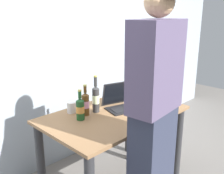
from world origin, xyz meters
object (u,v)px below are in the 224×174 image
(beer_bottle_amber, at_px, (96,98))
(coffee_mug, at_px, (72,107))
(beer_bottle_brown, at_px, (80,108))
(laptop, at_px, (123,102))
(beer_bottle_green, at_px, (85,103))
(person_figure, at_px, (154,119))

(beer_bottle_amber, distance_m, coffee_mug, 0.23)
(beer_bottle_brown, xyz_separation_m, beer_bottle_amber, (0.21, 0.04, 0.03))
(laptop, distance_m, coffee_mug, 0.49)
(laptop, bearing_deg, beer_bottle_amber, 159.43)
(beer_bottle_brown, xyz_separation_m, beer_bottle_green, (0.09, 0.05, 0.01))
(laptop, xyz_separation_m, person_figure, (-0.35, -0.61, 0.11))
(laptop, distance_m, beer_bottle_green, 0.39)
(beer_bottle_amber, height_order, coffee_mug, beer_bottle_amber)
(beer_bottle_green, bearing_deg, laptop, -15.21)
(beer_bottle_green, height_order, coffee_mug, beer_bottle_green)
(person_figure, bearing_deg, coffee_mug, 95.00)
(person_figure, height_order, coffee_mug, person_figure)
(beer_bottle_green, bearing_deg, beer_bottle_amber, -2.48)
(beer_bottle_brown, height_order, coffee_mug, beer_bottle_brown)
(laptop, xyz_separation_m, beer_bottle_amber, (-0.26, 0.10, 0.07))
(beer_bottle_green, height_order, person_figure, person_figure)
(beer_bottle_green, xyz_separation_m, coffee_mug, (-0.05, 0.14, -0.06))
(coffee_mug, bearing_deg, beer_bottle_brown, -103.73)
(coffee_mug, bearing_deg, laptop, -29.24)
(beer_bottle_green, distance_m, beer_bottle_amber, 0.12)
(person_figure, bearing_deg, laptop, 60.02)
(laptop, xyz_separation_m, beer_bottle_green, (-0.38, 0.10, 0.05))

